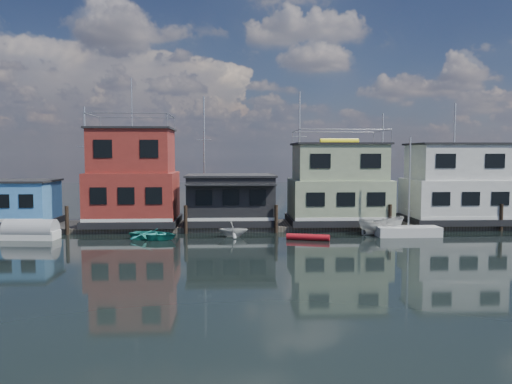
{
  "coord_description": "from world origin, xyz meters",
  "views": [
    {
      "loc": [
        -0.52,
        -29.16,
        6.14
      ],
      "look_at": [
        1.58,
        12.0,
        3.0
      ],
      "focal_mm": 35.0,
      "sensor_mm": 36.0,
      "label": 1
    }
  ],
  "objects": [
    {
      "name": "houseboat_dark",
      "position": [
        -0.5,
        11.98,
        2.42
      ],
      "size": [
        7.4,
        6.1,
        4.06
      ],
      "color": "black",
      "rests_on": "dock"
    },
    {
      "name": "tarp_runabout",
      "position": [
        -14.97,
        7.28,
        0.58
      ],
      "size": [
        3.98,
        1.93,
        1.56
      ],
      "rotation": [
        0.0,
        0.0,
        -0.1
      ],
      "color": "white",
      "rests_on": "ground"
    },
    {
      "name": "red_kayak",
      "position": [
        4.98,
        5.81,
        0.23
      ],
      "size": [
        3.07,
        1.31,
        0.45
      ],
      "primitive_type": "cylinder",
      "rotation": [
        0.0,
        1.57,
        -0.29
      ],
      "color": "#B4131C",
      "rests_on": "ground"
    },
    {
      "name": "dinghy_teal",
      "position": [
        -6.06,
        6.71,
        0.37
      ],
      "size": [
        4.24,
        3.67,
        0.74
      ],
      "primitive_type": "imported",
      "rotation": [
        0.0,
        0.0,
        1.19
      ],
      "color": "teal",
      "rests_on": "ground"
    },
    {
      "name": "ground",
      "position": [
        0.0,
        0.0,
        0.0
      ],
      "size": [
        160.0,
        160.0,
        0.0
      ],
      "primitive_type": "plane",
      "color": "black",
      "rests_on": "ground"
    },
    {
      "name": "houseboat_red",
      "position": [
        -8.5,
        12.0,
        4.1
      ],
      "size": [
        7.4,
        5.9,
        11.86
      ],
      "color": "black",
      "rests_on": "dock"
    },
    {
      "name": "day_sailer",
      "position": [
        12.73,
        7.12,
        0.43
      ],
      "size": [
        4.68,
        1.57,
        7.39
      ],
      "rotation": [
        0.0,
        0.0,
        0.0
      ],
      "color": "silver",
      "rests_on": "ground"
    },
    {
      "name": "houseboat_green",
      "position": [
        8.5,
        12.0,
        3.55
      ],
      "size": [
        8.4,
        5.9,
        7.03
      ],
      "color": "black",
      "rests_on": "dock"
    },
    {
      "name": "background_masts",
      "position": [
        4.76,
        18.0,
        5.55
      ],
      "size": [
        36.4,
        0.16,
        12.0
      ],
      "color": "silver",
      "rests_on": "ground"
    },
    {
      "name": "pilings",
      "position": [
        -0.33,
        9.2,
        1.1
      ],
      "size": [
        42.28,
        0.28,
        2.2
      ],
      "color": "#2D2116",
      "rests_on": "ground"
    },
    {
      "name": "houseboat_white",
      "position": [
        18.5,
        12.0,
        3.54
      ],
      "size": [
        8.4,
        5.9,
        6.66
      ],
      "color": "black",
      "rests_on": "dock"
    },
    {
      "name": "motorboat",
      "position": [
        10.93,
        7.93,
        0.7
      ],
      "size": [
        3.76,
        1.74,
        1.4
      ],
      "primitive_type": "imported",
      "rotation": [
        0.0,
        0.0,
        1.67
      ],
      "color": "beige",
      "rests_on": "ground"
    },
    {
      "name": "dinghy_white",
      "position": [
        -0.35,
        7.52,
        0.59
      ],
      "size": [
        2.29,
        1.99,
        1.18
      ],
      "primitive_type": "imported",
      "rotation": [
        0.0,
        0.0,
        1.54
      ],
      "color": "beige",
      "rests_on": "ground"
    },
    {
      "name": "dock",
      "position": [
        0.0,
        12.0,
        0.2
      ],
      "size": [
        48.0,
        5.0,
        0.4
      ],
      "primitive_type": "cube",
      "color": "#595147",
      "rests_on": "ground"
    },
    {
      "name": "houseboat_blue",
      "position": [
        -18.0,
        12.0,
        2.21
      ],
      "size": [
        6.4,
        4.9,
        3.66
      ],
      "color": "black",
      "rests_on": "dock"
    }
  ]
}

